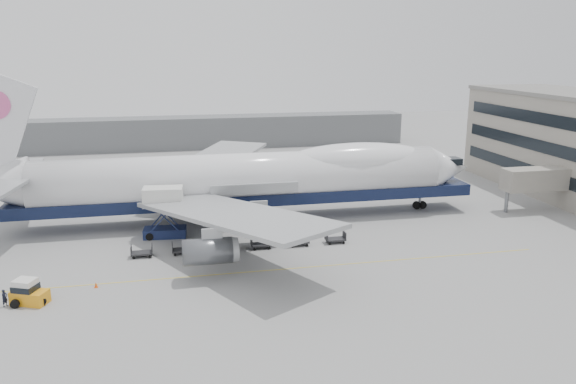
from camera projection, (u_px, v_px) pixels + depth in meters
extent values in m
plane|color=gray|center=(258.00, 250.00, 62.87)|extent=(260.00, 260.00, 0.00)
cube|color=gold|center=(267.00, 271.00, 57.18)|extent=(60.00, 0.15, 0.01)
cube|color=gray|center=(535.00, 179.00, 77.36)|extent=(9.00, 3.00, 3.00)
cylinder|color=slate|center=(507.00, 202.00, 77.30)|extent=(0.50, 0.50, 3.00)
cube|color=slate|center=(165.00, 133.00, 126.34)|extent=(110.00, 8.00, 7.00)
cylinder|color=white|center=(243.00, 178.00, 72.83)|extent=(52.00, 6.40, 6.40)
cube|color=#0E1633|center=(251.00, 196.00, 73.67)|extent=(60.00, 5.76, 1.50)
cone|color=white|center=(448.00, 168.00, 78.65)|extent=(6.00, 6.40, 6.40)
ellipsoid|color=white|center=(358.00, 160.00, 75.52)|extent=(20.67, 5.78, 4.56)
cube|color=#9EA0A3|center=(232.00, 214.00, 58.85)|extent=(20.35, 26.74, 2.26)
cube|color=#9EA0A3|center=(211.00, 162.00, 85.91)|extent=(20.35, 26.74, 2.26)
cylinder|color=#595B60|center=(191.00, 171.00, 90.33)|extent=(4.80, 2.60, 2.60)
cylinder|color=#595B60|center=(234.00, 181.00, 83.00)|extent=(4.80, 2.60, 2.60)
cylinder|color=#595B60|center=(255.00, 221.00, 64.05)|extent=(4.80, 2.60, 2.60)
cylinder|color=#595B60|center=(207.00, 251.00, 54.32)|extent=(4.80, 2.60, 2.60)
cylinder|color=slate|center=(420.00, 200.00, 78.95)|extent=(0.36, 0.36, 2.50)
cylinder|color=black|center=(419.00, 205.00, 79.12)|extent=(1.10, 0.45, 1.10)
cylinder|color=slate|center=(223.00, 218.00, 70.49)|extent=(0.36, 0.36, 2.50)
cylinder|color=black|center=(223.00, 224.00, 70.66)|extent=(1.10, 0.45, 1.10)
cylinder|color=slate|center=(219.00, 206.00, 76.18)|extent=(0.36, 0.36, 2.50)
cylinder|color=black|center=(219.00, 211.00, 76.35)|extent=(1.10, 0.45, 1.10)
cube|color=#19244D|center=(165.00, 232.00, 67.40)|extent=(5.17, 2.79, 1.10)
cube|color=silver|center=(163.00, 196.00, 66.30)|extent=(4.79, 2.96, 2.20)
cube|color=#19244D|center=(164.00, 217.00, 65.80)|extent=(3.56, 0.41, 3.94)
cube|color=#19244D|center=(164.00, 212.00, 67.89)|extent=(3.56, 0.41, 3.94)
cube|color=slate|center=(163.00, 193.00, 67.81)|extent=(2.49, 1.39, 0.15)
cylinder|color=black|center=(150.00, 237.00, 66.12)|extent=(0.90, 0.35, 0.90)
cylinder|color=black|center=(150.00, 231.00, 68.01)|extent=(0.90, 0.35, 0.90)
cylinder|color=black|center=(181.00, 235.00, 66.84)|extent=(0.90, 0.35, 0.90)
cylinder|color=black|center=(180.00, 229.00, 68.73)|extent=(0.90, 0.35, 0.90)
cube|color=orange|center=(30.00, 297.00, 49.67)|extent=(3.47, 2.72, 1.21)
cube|color=silver|center=(25.00, 285.00, 49.46)|extent=(2.22, 2.10, 1.10)
cube|color=black|center=(25.00, 288.00, 49.52)|extent=(2.36, 2.25, 0.55)
cylinder|color=black|center=(15.00, 304.00, 48.83)|extent=(0.77, 0.33, 0.77)
cylinder|color=black|center=(19.00, 297.00, 50.18)|extent=(0.77, 0.33, 0.77)
cylinder|color=black|center=(42.00, 302.00, 49.27)|extent=(0.77, 0.33, 0.77)
cylinder|color=black|center=(45.00, 295.00, 50.62)|extent=(0.77, 0.33, 0.77)
imported|color=black|center=(5.00, 298.00, 49.04)|extent=(0.63, 0.69, 1.59)
cone|color=#ED4C0C|center=(96.00, 285.00, 53.08)|extent=(0.34, 0.34, 0.53)
cube|color=#ED4C0C|center=(96.00, 287.00, 53.14)|extent=(0.36, 0.36, 0.03)
cube|color=#2D2D30|center=(142.00, 253.00, 60.87)|extent=(2.30, 1.35, 0.18)
cube|color=#2D2D30|center=(131.00, 250.00, 60.55)|extent=(0.08, 1.35, 0.90)
cube|color=#2D2D30|center=(152.00, 249.00, 60.99)|extent=(0.08, 1.35, 0.90)
cylinder|color=black|center=(134.00, 258.00, 60.25)|extent=(0.30, 0.12, 0.30)
cylinder|color=black|center=(134.00, 254.00, 61.30)|extent=(0.30, 0.12, 0.30)
cylinder|color=black|center=(150.00, 257.00, 60.59)|extent=(0.30, 0.12, 0.30)
cylinder|color=black|center=(150.00, 253.00, 61.64)|extent=(0.30, 0.12, 0.30)
cube|color=#2D2D30|center=(183.00, 250.00, 61.75)|extent=(2.30, 1.35, 0.18)
cube|color=#2D2D30|center=(172.00, 247.00, 61.43)|extent=(0.08, 1.35, 0.90)
cube|color=#2D2D30|center=(193.00, 246.00, 61.87)|extent=(0.08, 1.35, 0.90)
cylinder|color=black|center=(175.00, 255.00, 61.13)|extent=(0.30, 0.12, 0.30)
cylinder|color=black|center=(175.00, 251.00, 62.17)|extent=(0.30, 0.12, 0.30)
cylinder|color=black|center=(191.00, 254.00, 61.47)|extent=(0.30, 0.12, 0.30)
cylinder|color=black|center=(190.00, 250.00, 62.51)|extent=(0.30, 0.12, 0.30)
cube|color=#2D2D30|center=(222.00, 247.00, 62.62)|extent=(2.30, 1.35, 0.18)
cube|color=#2D2D30|center=(212.00, 244.00, 62.30)|extent=(0.08, 1.35, 0.90)
cube|color=#2D2D30|center=(232.00, 243.00, 62.75)|extent=(0.08, 1.35, 0.90)
cylinder|color=black|center=(215.00, 252.00, 62.01)|extent=(0.30, 0.12, 0.30)
cylinder|color=black|center=(215.00, 249.00, 63.05)|extent=(0.30, 0.12, 0.30)
cylinder|color=black|center=(231.00, 251.00, 62.35)|extent=(0.30, 0.12, 0.30)
cylinder|color=black|center=(230.00, 247.00, 63.39)|extent=(0.30, 0.12, 0.30)
cube|color=#2D2D30|center=(261.00, 244.00, 63.50)|extent=(2.30, 1.35, 0.18)
cube|color=#2D2D30|center=(251.00, 242.00, 63.18)|extent=(0.08, 1.35, 0.90)
cube|color=#2D2D30|center=(271.00, 240.00, 63.62)|extent=(0.08, 1.35, 0.90)
cylinder|color=black|center=(254.00, 249.00, 62.88)|extent=(0.30, 0.12, 0.30)
cylinder|color=black|center=(253.00, 246.00, 63.93)|extent=(0.30, 0.12, 0.30)
cylinder|color=black|center=(269.00, 248.00, 63.23)|extent=(0.30, 0.12, 0.30)
cylinder|color=black|center=(268.00, 245.00, 64.27)|extent=(0.30, 0.12, 0.30)
cube|color=#2D2D30|center=(299.00, 242.00, 64.38)|extent=(2.30, 1.35, 0.18)
cube|color=#2D2D30|center=(289.00, 239.00, 64.06)|extent=(0.08, 1.35, 0.90)
cube|color=#2D2D30|center=(308.00, 238.00, 64.50)|extent=(0.08, 1.35, 0.90)
cylinder|color=black|center=(292.00, 246.00, 63.76)|extent=(0.30, 0.12, 0.30)
cylinder|color=black|center=(290.00, 243.00, 64.80)|extent=(0.30, 0.12, 0.30)
cylinder|color=black|center=(307.00, 245.00, 64.10)|extent=(0.30, 0.12, 0.30)
cylinder|color=black|center=(305.00, 242.00, 65.14)|extent=(0.30, 0.12, 0.30)
cube|color=#2D2D30|center=(335.00, 239.00, 65.26)|extent=(2.30, 1.35, 0.18)
cube|color=#2D2D30|center=(326.00, 236.00, 64.94)|extent=(0.08, 1.35, 0.90)
cube|color=#2D2D30|center=(344.00, 235.00, 65.38)|extent=(0.08, 1.35, 0.90)
cylinder|color=black|center=(330.00, 244.00, 64.64)|extent=(0.30, 0.12, 0.30)
cylinder|color=black|center=(327.00, 241.00, 65.68)|extent=(0.30, 0.12, 0.30)
cylinder|color=black|center=(344.00, 243.00, 64.98)|extent=(0.30, 0.12, 0.30)
cylinder|color=black|center=(341.00, 240.00, 66.02)|extent=(0.30, 0.12, 0.30)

